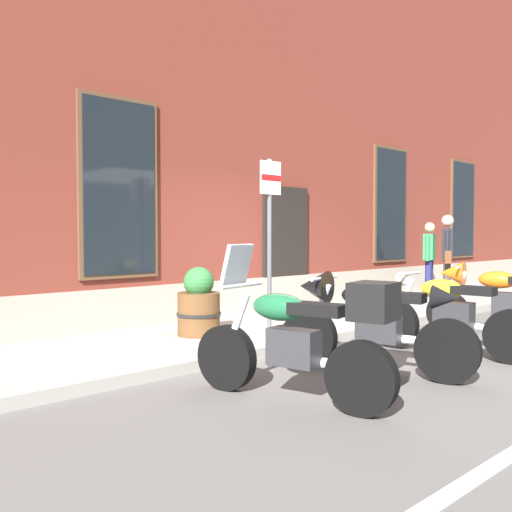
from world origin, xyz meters
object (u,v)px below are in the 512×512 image
motorcycle_orange_sport (498,297)px  pedestrian_dark_jacket (447,253)px  parking_sign (270,221)px  motorcycle_yellow_naked (448,315)px  barrel_planter (199,306)px  pedestrian_striped_shirt (429,255)px  motorcycle_black_sport (366,318)px  motorcycle_green_touring (300,338)px

motorcycle_orange_sport → pedestrian_dark_jacket: bearing=41.0°
motorcycle_orange_sport → parking_sign: size_ratio=0.90×
motorcycle_yellow_naked → barrel_planter: barrel_planter is taller
pedestrian_striped_shirt → motorcycle_black_sport: bearing=-155.8°
barrel_planter → motorcycle_green_touring: bearing=-109.8°
motorcycle_yellow_naked → motorcycle_orange_sport: size_ratio=0.97×
motorcycle_green_touring → motorcycle_yellow_naked: bearing=2.1°
motorcycle_yellow_naked → barrel_planter: bearing=124.9°
motorcycle_black_sport → pedestrian_striped_shirt: bearing=24.2°
motorcycle_black_sport → parking_sign: 2.22m
pedestrian_dark_jacket → parking_sign: parking_sign is taller
parking_sign → barrel_planter: parking_sign is taller
motorcycle_green_touring → motorcycle_black_sport: (1.33, 0.27, 0.00)m
motorcycle_green_touring → parking_sign: size_ratio=0.83×
pedestrian_striped_shirt → motorcycle_orange_sport: bearing=-137.5°
motorcycle_black_sport → barrel_planter: bearing=98.8°
motorcycle_yellow_naked → pedestrian_dark_jacket: 4.44m
motorcycle_green_touring → motorcycle_yellow_naked: motorcycle_green_touring is taller
motorcycle_black_sport → barrel_planter: 2.42m
motorcycle_black_sport → barrel_planter: (-0.37, 2.39, -0.06)m
motorcycle_black_sport → pedestrian_striped_shirt: 6.66m
motorcycle_green_touring → barrel_planter: size_ratio=2.16×
motorcycle_green_touring → motorcycle_black_sport: size_ratio=0.93×
motorcycle_black_sport → pedestrian_dark_jacket: 5.66m
motorcycle_green_touring → motorcycle_yellow_naked: (2.75, 0.10, -0.09)m
motorcycle_orange_sport → pedestrian_dark_jacket: size_ratio=1.24×
parking_sign → barrel_planter: (-0.82, 0.50, -1.12)m
motorcycle_orange_sport → parking_sign: (-2.55, 1.99, 1.06)m
parking_sign → motorcycle_black_sport: bearing=-103.3°
pedestrian_striped_shirt → motorcycle_green_touring: bearing=-158.0°
motorcycle_black_sport → pedestrian_dark_jacket: (5.30, 1.91, 0.51)m
motorcycle_black_sport → pedestrian_striped_shirt: pedestrian_striped_shirt is taller
motorcycle_green_touring → motorcycle_orange_sport: 4.33m
motorcycle_yellow_naked → parking_sign: (-0.97, 2.06, 1.15)m
motorcycle_black_sport → motorcycle_orange_sport: size_ratio=0.99×
motorcycle_yellow_naked → barrel_planter: (-1.79, 2.56, 0.03)m
barrel_planter → motorcycle_yellow_naked: bearing=-55.1°
motorcycle_green_touring → pedestrian_striped_shirt: 7.99m
pedestrian_dark_jacket → barrel_planter: (-5.67, 0.49, -0.57)m
pedestrian_dark_jacket → parking_sign: size_ratio=0.73×
motorcycle_green_touring → parking_sign: parking_sign is taller
pedestrian_dark_jacket → pedestrian_striped_shirt: size_ratio=1.08×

